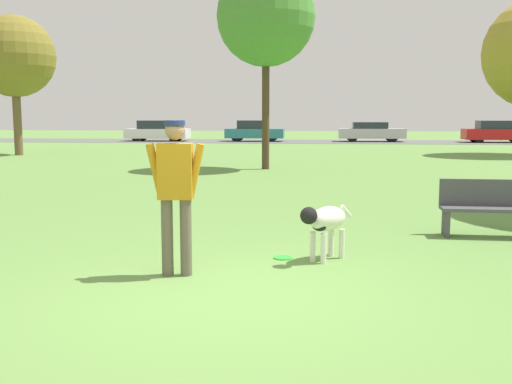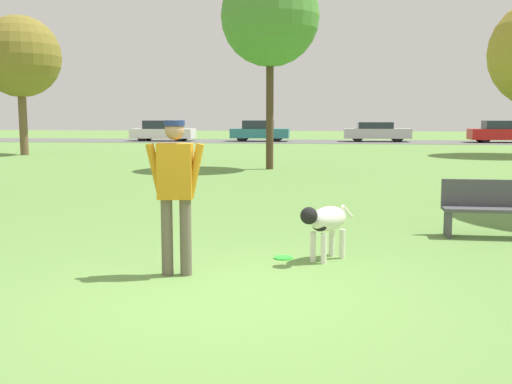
# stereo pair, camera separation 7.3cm
# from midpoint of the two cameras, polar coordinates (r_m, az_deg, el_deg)

# --- Properties ---
(ground_plane) EXTENTS (120.00, 120.00, 0.00)m
(ground_plane) POSITION_cam_midpoint_polar(r_m,az_deg,el_deg) (6.19, -2.47, -9.53)
(ground_plane) COLOR #608C42
(far_road_strip) EXTENTS (120.00, 6.00, 0.01)m
(far_road_strip) POSITION_cam_midpoint_polar(r_m,az_deg,el_deg) (40.18, 5.41, 4.81)
(far_road_strip) COLOR #5B5B59
(far_road_strip) RESTS_ON ground_plane
(person) EXTENTS (0.66, 0.25, 1.74)m
(person) POSITION_cam_midpoint_polar(r_m,az_deg,el_deg) (6.69, -7.37, 0.71)
(person) COLOR #665B4C
(person) RESTS_ON ground_plane
(dog) EXTENTS (0.70, 0.86, 0.71)m
(dog) POSITION_cam_midpoint_polar(r_m,az_deg,el_deg) (7.43, 6.92, -2.77)
(dog) COLOR silver
(dog) RESTS_ON ground_plane
(frisbee) EXTENTS (0.24, 0.24, 0.02)m
(frisbee) POSITION_cam_midpoint_polar(r_m,az_deg,el_deg) (7.59, 2.90, -6.27)
(frisbee) COLOR #33D838
(frisbee) RESTS_ON ground_plane
(tree_mid_center) EXTENTS (3.18, 3.18, 6.51)m
(tree_mid_center) POSITION_cam_midpoint_polar(r_m,az_deg,el_deg) (20.04, 1.46, 16.29)
(tree_mid_center) COLOR #4C3826
(tree_mid_center) RESTS_ON ground_plane
(tree_far_left) EXTENTS (3.55, 3.55, 6.10)m
(tree_far_left) POSITION_cam_midpoint_polar(r_m,az_deg,el_deg) (28.81, -21.49, 11.88)
(tree_far_left) COLOR brown
(tree_far_left) RESTS_ON ground_plane
(parked_car_white) EXTENTS (4.22, 1.84, 1.40)m
(parked_car_white) POSITION_cam_midpoint_polar(r_m,az_deg,el_deg) (41.29, -8.84, 5.75)
(parked_car_white) COLOR white
(parked_car_white) RESTS_ON ground_plane
(parked_car_teal) EXTENTS (3.91, 1.72, 1.40)m
(parked_car_teal) POSITION_cam_midpoint_polar(r_m,az_deg,el_deg) (40.30, 0.40, 5.82)
(parked_car_teal) COLOR teal
(parked_car_teal) RESTS_ON ground_plane
(parked_car_silver) EXTENTS (4.34, 1.77, 1.29)m
(parked_car_silver) POSITION_cam_midpoint_polar(r_m,az_deg,el_deg) (40.58, 11.47, 5.64)
(parked_car_silver) COLOR #B7B7BC
(parked_car_silver) RESTS_ON ground_plane
(parked_car_red) EXTENTS (4.16, 1.81, 1.41)m
(parked_car_red) POSITION_cam_midpoint_polar(r_m,az_deg,el_deg) (41.58, 22.48, 5.30)
(parked_car_red) COLOR red
(parked_car_red) RESTS_ON ground_plane
(park_bench) EXTENTS (1.41, 0.43, 0.84)m
(park_bench) POSITION_cam_midpoint_polar(r_m,az_deg,el_deg) (9.51, 21.68, -1.29)
(park_bench) COLOR #47474C
(park_bench) RESTS_ON ground_plane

